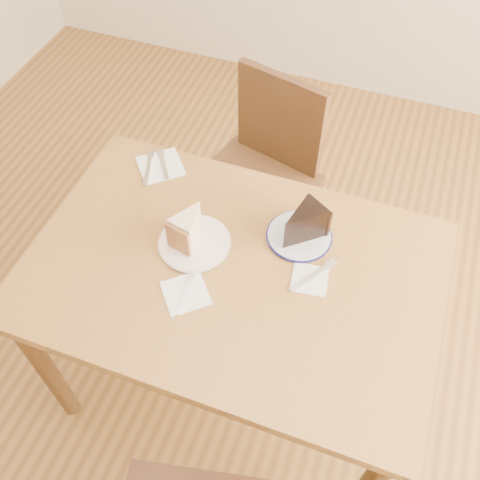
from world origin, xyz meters
The scene contains 14 objects.
ground centered at (0.00, 0.00, 0.00)m, with size 4.00×4.00×0.00m, color #4D3114.
table centered at (0.00, 0.00, 0.65)m, with size 1.20×0.80×0.75m.
chair_far centered at (-0.12, 0.62, 0.49)m, with size 0.54×0.54×0.89m.
plate_cream centered at (-0.14, 0.04, 0.76)m, with size 0.21×0.21×0.01m, color white.
plate_navy centered at (0.15, 0.18, 0.76)m, with size 0.19×0.19×0.01m, color silver.
carrot_cake centered at (-0.15, 0.06, 0.81)m, with size 0.08×0.11×0.10m, color white, non-canonical shape.
chocolate_cake centered at (0.15, 0.17, 0.81)m, with size 0.09×0.13×0.10m, color black, non-canonical shape.
napkin_cream centered at (-0.09, -0.12, 0.75)m, with size 0.12×0.12×0.00m, color white.
napkin_navy centered at (0.22, 0.04, 0.75)m, with size 0.10×0.10×0.00m, color white.
napkin_spare centered at (-0.38, 0.31, 0.75)m, with size 0.14×0.14×0.00m, color white.
fork_cream centered at (-0.09, -0.13, 0.76)m, with size 0.01×0.14×0.00m, color silver.
knife_navy centered at (0.23, 0.05, 0.76)m, with size 0.02×0.17×0.00m, color silver.
fork_spare centered at (-0.37, 0.32, 0.76)m, with size 0.01×0.14×0.00m, color silver.
knife_spare centered at (-0.41, 0.28, 0.76)m, with size 0.01×0.16×0.00m, color silver.
Camera 1 is at (0.32, -0.82, 2.03)m, focal length 40.00 mm.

